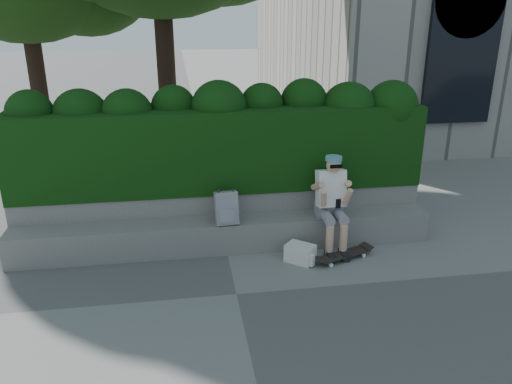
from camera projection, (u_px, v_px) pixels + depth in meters
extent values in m
plane|color=slate|center=(236.00, 294.00, 6.11)|extent=(80.00, 80.00, 0.00)
cube|color=gray|center=(226.00, 235.00, 7.19)|extent=(6.00, 0.45, 0.45)
cube|color=gray|center=(223.00, 213.00, 7.58)|extent=(6.00, 0.50, 0.75)
cube|color=black|center=(220.00, 147.00, 7.45)|extent=(6.00, 1.00, 1.20)
cylinder|color=black|center=(168.00, 89.00, 10.28)|extent=(0.37, 0.37, 3.49)
cylinder|color=black|center=(41.00, 104.00, 10.49)|extent=(0.34, 0.34, 2.81)
cube|color=gray|center=(328.00, 208.00, 7.25)|extent=(0.36, 0.26, 0.22)
cube|color=white|center=(331.00, 188.00, 7.07)|extent=(0.40, 0.32, 0.55)
sphere|color=tan|center=(334.00, 165.00, 6.88)|extent=(0.21, 0.21, 0.21)
cylinder|color=teal|center=(334.00, 159.00, 6.86)|extent=(0.23, 0.23, 0.06)
cube|color=black|center=(338.00, 204.00, 6.78)|extent=(0.07, 0.02, 0.13)
cylinder|color=tan|center=(329.00, 242.00, 6.93)|extent=(0.11, 0.11, 0.47)
cylinder|color=tan|center=(343.00, 241.00, 6.96)|extent=(0.11, 0.11, 0.47)
cube|color=black|center=(330.00, 256.00, 6.94)|extent=(0.10, 0.26, 0.10)
cube|color=black|center=(344.00, 255.00, 6.97)|extent=(0.10, 0.26, 0.10)
cube|color=black|center=(344.00, 254.00, 6.93)|extent=(0.84, 0.48, 0.02)
cylinder|color=silver|center=(331.00, 265.00, 6.75)|extent=(0.06, 0.05, 0.06)
cylinder|color=silver|center=(323.00, 260.00, 6.89)|extent=(0.06, 0.05, 0.06)
cylinder|color=silver|center=(364.00, 255.00, 7.01)|extent=(0.06, 0.05, 0.06)
cylinder|color=silver|center=(355.00, 250.00, 7.15)|extent=(0.06, 0.05, 0.06)
cube|color=#A9A8AD|center=(226.00, 208.00, 6.94)|extent=(0.33, 0.19, 0.46)
cube|color=silver|center=(300.00, 253.00, 6.87)|extent=(0.46, 0.45, 0.24)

